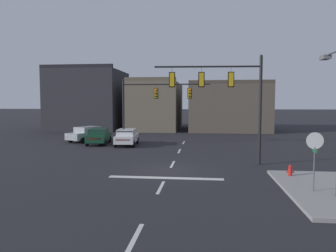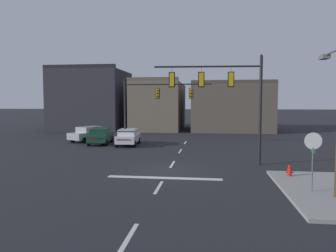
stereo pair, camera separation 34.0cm
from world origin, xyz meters
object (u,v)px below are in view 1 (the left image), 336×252
Objects in this scene: signal_mast_near_side at (227,91)px; car_lot_nearside at (127,137)px; car_lot_middle at (87,134)px; car_lot_farside at (99,136)px; signal_mast_far_side at (149,100)px; fire_hydrant at (290,172)px; stop_sign at (315,147)px.

car_lot_nearside is at bearing 135.98° from signal_mast_near_side.
car_lot_farside is at bearing -44.25° from car_lot_middle.
signal_mast_far_side is 16.50m from fire_hydrant.
stop_sign is at bearing -85.83° from fire_hydrant.
signal_mast_near_side is 0.87× the size of signal_mast_far_side.
stop_sign is at bearing -45.84° from car_lot_middle.
car_lot_farside reaches higher than fire_hydrant.
car_lot_nearside is 0.99× the size of car_lot_farside.
stop_sign is 19.93m from car_lot_nearside.
car_lot_middle is at bearing 139.13° from fire_hydrant.
car_lot_nearside is at bearing 134.64° from fire_hydrant.
car_lot_nearside is 0.96× the size of car_lot_middle.
signal_mast_far_side is at bearing 123.37° from stop_sign.
fire_hydrant is (10.00, -12.46, -4.11)m from signal_mast_far_side.
signal_mast_near_side is at bearing -38.72° from car_lot_middle.
car_lot_farside is at bearing 174.22° from signal_mast_far_side.
signal_mast_near_side is 1.59× the size of car_lot_farside.
signal_mast_far_side is 18.73m from stop_sign.
signal_mast_far_side is at bearing 1.18° from car_lot_nearside.
stop_sign reaches higher than fire_hydrant.
car_lot_nearside is at bearing -26.88° from car_lot_middle.
signal_mast_near_side is 9.78× the size of fire_hydrant.
car_lot_farside is 6.14× the size of fire_hydrant.
signal_mast_near_side is 1.54× the size of car_lot_middle.
fire_hydrant is (15.26, -12.99, -0.53)m from car_lot_farside.
car_lot_middle is 22.87m from fire_hydrant.
signal_mast_far_side is 1.84× the size of car_lot_farside.
signal_mast_near_side is 15.73m from car_lot_farside.
signal_mast_near_side is 6.78m from fire_hydrant.
car_lot_farside is at bearing 142.31° from signal_mast_near_side.
fire_hydrant is (-0.22, 3.07, -1.82)m from stop_sign.
stop_sign is at bearing -62.87° from signal_mast_near_side.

